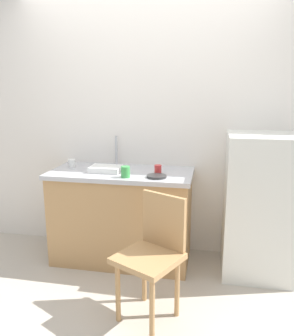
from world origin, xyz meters
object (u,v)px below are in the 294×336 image
at_px(chair, 153,251).
at_px(cup_red, 158,169).
at_px(hotplate, 157,176).
at_px(cup_white, 72,163).
at_px(refrigerator, 258,205).
at_px(cup_green, 125,172).
at_px(dish_tray, 106,169).

bearing_deg(chair, cup_red, 123.60).
distance_m(hotplate, cup_red, 0.14).
bearing_deg(cup_white, cup_red, -6.44).
distance_m(chair, hotplate, 0.72).
xyz_separation_m(hotplate, cup_white, (-0.87, 0.23, 0.03)).
distance_m(refrigerator, cup_red, 0.93).
bearing_deg(cup_red, cup_green, -144.15).
distance_m(dish_tray, cup_red, 0.48).
distance_m(cup_green, cup_red, 0.31).
relative_size(dish_tray, cup_red, 3.59).
xyz_separation_m(refrigerator, dish_tray, (-1.37, -0.06, 0.28)).
bearing_deg(hotplate, cup_white, 164.96).
height_order(hotplate, cup_red, cup_red).
xyz_separation_m(refrigerator, cup_red, (-0.89, -0.04, 0.29)).
relative_size(refrigerator, hotplate, 7.34).
distance_m(refrigerator, dish_tray, 1.40).
height_order(dish_tray, cup_green, cup_green).
xyz_separation_m(chair, cup_white, (-0.95, 0.83, 0.42)).
bearing_deg(chair, hotplate, 124.14).
bearing_deg(cup_white, hotplate, -15.04).
bearing_deg(chair, cup_white, 165.41).
xyz_separation_m(dish_tray, cup_red, (0.48, 0.02, 0.01)).
bearing_deg(cup_green, chair, -58.52).
relative_size(refrigerator, cup_red, 16.00).
distance_m(chair, cup_red, 0.85).
xyz_separation_m(cup_green, cup_red, (0.25, 0.18, -0.01)).
bearing_deg(refrigerator, dish_tray, -177.57).
bearing_deg(refrigerator, hotplate, -168.43).
height_order(cup_green, cup_white, cup_green).
distance_m(refrigerator, hotplate, 0.93).
bearing_deg(cup_red, cup_white, 173.56).
height_order(dish_tray, hotplate, dish_tray).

